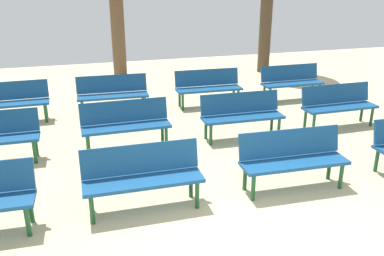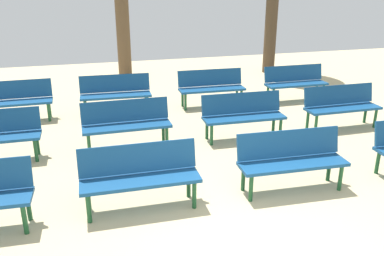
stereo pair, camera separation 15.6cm
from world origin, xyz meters
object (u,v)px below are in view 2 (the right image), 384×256
Objects in this scene: bench_r0_c2 at (291,157)px; bench_r1_c1 at (126,121)px; bench_r2_c0 at (14,99)px; bench_r2_c3 at (295,81)px; bench_r1_c3 at (341,104)px; bench_r2_c1 at (116,92)px; bench_r1_c2 at (243,113)px; bench_r0_c1 at (140,173)px; bench_r2_c2 at (211,86)px; tree_1 at (123,36)px.

bench_r0_c2 is 1.01× the size of bench_r1_c1.
bench_r2_c3 is at bearing -1.79° from bench_r2_c0.
bench_r2_c1 is at bearing 153.20° from bench_r1_c3.
bench_r2_c0 is at bearing 154.66° from bench_r1_c2.
bench_r1_c1 and bench_r2_c1 have the same top height.
bench_r2_c3 is (4.61, 4.13, 0.00)m from bench_r0_c1.
bench_r0_c2 is 1.00× the size of bench_r2_c2.
bench_r2_c1 is at bearing 89.44° from bench_r1_c1.
bench_r2_c3 is (0.08, 2.08, 0.00)m from bench_r1_c3.
bench_r1_c1 and bench_r2_c2 have the same top height.
bench_r0_c1 is 8.10m from tree_1.
bench_r2_c1 is at bearing 118.59° from bench_r0_c2.
bench_r1_c3 is (2.30, 2.13, 0.00)m from bench_r0_c2.
bench_r2_c0 is at bearing -179.05° from bench_r2_c2.
bench_r0_c1 and bench_r2_c2 have the same top height.
bench_r1_c3 is 0.99× the size of bench_r2_c1.
bench_r1_c1 is 4.94m from bench_r2_c3.
bench_r2_c2 is at bearing -66.50° from tree_1.
bench_r2_c0 and bench_r2_c3 have the same top height.
bench_r2_c1 is at bearing 136.53° from bench_r1_c2.
bench_r0_c2 is 1.01× the size of bench_r1_c3.
bench_r1_c2 is 1.01× the size of bench_r2_c3.
bench_r2_c2 is (0.17, 4.31, 0.00)m from bench_r0_c2.
bench_r0_c1 is 0.99× the size of bench_r0_c2.
bench_r1_c3 is at bearing 45.32° from bench_r0_c2.
bench_r1_c3 and bench_r2_c3 have the same top height.
tree_1 reaches higher than bench_r2_c0.
bench_r2_c3 is at bearing 44.35° from bench_r1_c2.
bench_r0_c2 and bench_r1_c3 have the same top height.
tree_1 is at bearing 102.92° from bench_r0_c2.
bench_r0_c1 is 2.23m from bench_r0_c2.
bench_r1_c3 is 1.00× the size of bench_r2_c0.
tree_1 reaches higher than bench_r2_c3.
bench_r2_c3 is (4.53, 1.98, 0.00)m from bench_r1_c1.
bench_r1_c2 is (0.10, 2.11, 0.00)m from bench_r0_c2.
bench_r2_c2 is 4.21m from tree_1.
bench_r0_c2 is at bearing -45.75° from bench_r2_c0.
bench_r0_c2 is 1.00× the size of bench_r2_c1.
bench_r1_c2 is 6.24m from tree_1.
bench_r1_c1 is 1.00× the size of bench_r2_c3.
bench_r1_c2 is 2.20m from bench_r1_c3.
bench_r0_c1 is 0.99× the size of bench_r2_c1.
bench_r0_c2 is 8.27m from tree_1.
bench_r2_c3 is (2.21, -0.10, 0.00)m from bench_r2_c2.
bench_r1_c2 and bench_r2_c1 have the same top height.
bench_r0_c1 is 4.97m from bench_r1_c3.
bench_r0_c2 is 1.01× the size of bench_r2_c0.
bench_r1_c2 is 0.64× the size of tree_1.
tree_1 is at bearing 115.29° from bench_r2_c2.
bench_r0_c1 and bench_r1_c3 have the same top height.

